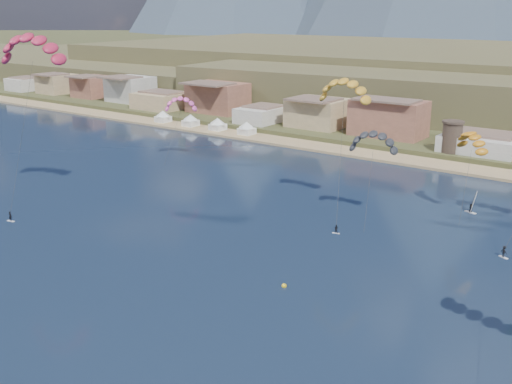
% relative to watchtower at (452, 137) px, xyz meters
% --- Properties ---
extents(ground, '(2400.00, 2400.00, 0.00)m').
position_rel_watchtower_xyz_m(ground, '(-5.00, -114.00, -6.37)').
color(ground, black).
rests_on(ground, ground).
extents(beach, '(2200.00, 12.00, 0.90)m').
position_rel_watchtower_xyz_m(beach, '(-5.00, -8.00, -6.12)').
color(beach, tan).
rests_on(beach, ground).
extents(town, '(400.00, 24.00, 12.00)m').
position_rel_watchtower_xyz_m(town, '(-45.00, 8.00, 1.63)').
color(town, silver).
rests_on(town, ground).
extents(watchtower, '(5.82, 5.82, 8.60)m').
position_rel_watchtower_xyz_m(watchtower, '(0.00, 0.00, 0.00)').
color(watchtower, '#47382D').
rests_on(watchtower, ground).
extents(beach_tents, '(43.40, 6.40, 5.00)m').
position_rel_watchtower_xyz_m(beach_tents, '(-81.25, -8.00, -2.66)').
color(beach_tents, white).
rests_on(beach_tents, ground).
extents(kitesurfer_red, '(14.92, 17.18, 36.24)m').
position_rel_watchtower_xyz_m(kitesurfer_red, '(-55.24, -88.04, 26.38)').
color(kitesurfer_red, silver).
rests_on(kitesurfer_red, ground).
extents(kitesurfer_yellow, '(12.16, 14.83, 28.62)m').
position_rel_watchtower_xyz_m(kitesurfer_yellow, '(-3.06, -55.94, 18.62)').
color(kitesurfer_yellow, silver).
rests_on(kitesurfer_yellow, ground).
extents(distant_kite_pink, '(9.06, 8.01, 18.85)m').
position_rel_watchtower_xyz_m(distant_kite_pink, '(-57.69, -43.65, 9.57)').
color(distant_kite_pink, '#262626').
rests_on(distant_kite_pink, ground).
extents(distant_kite_dark, '(10.16, 6.88, 19.26)m').
position_rel_watchtower_xyz_m(distant_kite_dark, '(4.21, -57.29, 9.80)').
color(distant_kite_dark, '#262626').
rests_on(distant_kite_dark, ground).
extents(distant_kite_orange, '(8.71, 8.42, 18.44)m').
position_rel_watchtower_xyz_m(distant_kite_orange, '(18.29, -43.25, 9.13)').
color(distant_kite_orange, '#262626').
rests_on(distant_kite_orange, ground).
extents(windsurfer, '(2.58, 2.81, 4.35)m').
position_rel_watchtower_xyz_m(windsurfer, '(18.96, -41.38, -4.99)').
color(windsurfer, silver).
rests_on(windsurfer, ground).
extents(buoy, '(0.76, 0.76, 0.76)m').
position_rel_watchtower_xyz_m(buoy, '(7.49, -91.97, -6.24)').
color(buoy, gold).
rests_on(buoy, ground).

